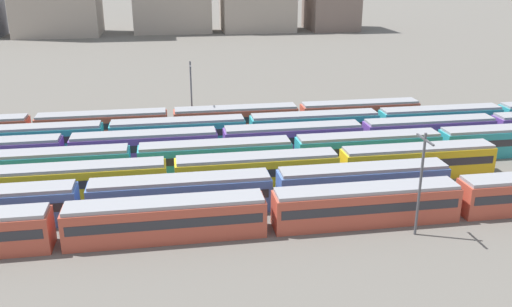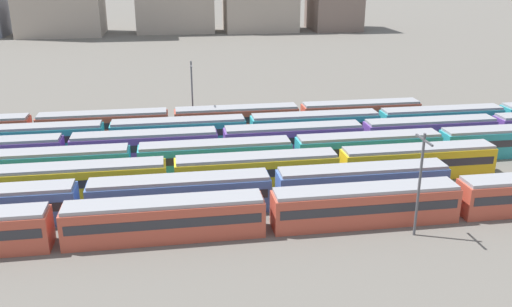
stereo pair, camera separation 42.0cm
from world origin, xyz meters
TOP-DOWN VIEW (x-y plane):
  - ground_plane at (0.00, 15.60)m, footprint 600.00×600.00m
  - train_track_0 at (34.65, 0.00)m, footprint 93.60×3.06m
  - train_track_1 at (17.26, 5.20)m, footprint 55.80×3.06m
  - train_track_2 at (16.34, 10.40)m, footprint 74.70×3.06m
  - train_track_3 at (50.05, 15.60)m, footprint 112.50×3.06m
  - train_track_4 at (41.72, 20.80)m, footprint 112.50×3.06m
  - train_track_5 at (36.55, 26.00)m, footprint 93.60×3.06m
  - train_track_6 at (16.71, 31.20)m, footprint 74.70×3.06m
  - catenary_pole_0 at (38.37, -3.04)m, footprint 0.24×3.20m
  - catenary_pole_1 at (19.94, 34.05)m, footprint 0.24×3.20m

SIDE VIEW (x-z plane):
  - ground_plane at x=0.00m, z-range 0.00..0.00m
  - train_track_1 at x=17.26m, z-range 0.03..3.78m
  - train_track_0 at x=34.65m, z-range 0.03..3.78m
  - train_track_2 at x=16.34m, z-range 0.03..3.78m
  - train_track_3 at x=50.05m, z-range 0.03..3.78m
  - train_track_4 at x=41.72m, z-range 0.03..3.78m
  - train_track_5 at x=36.55m, z-range 0.03..3.78m
  - train_track_6 at x=16.71m, z-range 0.03..3.78m
  - catenary_pole_0 at x=38.37m, z-range 0.55..10.38m
  - catenary_pole_1 at x=19.94m, z-range 0.55..10.61m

